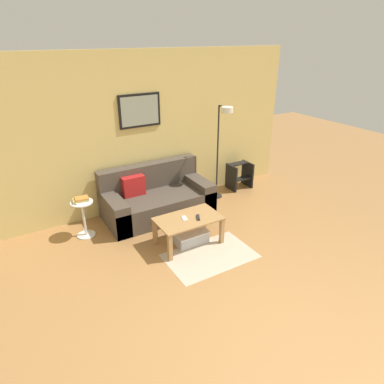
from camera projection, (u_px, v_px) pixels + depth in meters
The scene contains 12 objects.
ground_plane at pixel (311, 356), 3.20m from camera, with size 16.00×16.00×0.00m, color #A87542.
wall_back at pixel (144, 133), 5.56m from camera, with size 5.60×0.09×2.55m.
area_rug at pixel (210, 256), 4.64m from camera, with size 1.19×0.76×0.01m, color #C1B299.
couch at pixel (157, 199), 5.62m from camera, with size 1.74×0.86×0.80m.
coffee_table at pixel (188, 223), 4.79m from camera, with size 0.91×0.54×0.41m.
storage_bin at pixel (190, 236), 4.93m from camera, with size 0.49×0.37×0.18m.
floor_lamp at pixel (223, 135), 5.74m from camera, with size 0.21×0.42×1.68m.
side_table at pixel (84, 216), 4.98m from camera, with size 0.32×0.32×0.56m.
book_stack at pixel (81, 200), 4.89m from camera, with size 0.24×0.20×0.06m.
remote_control at pixel (198, 217), 4.75m from camera, with size 0.04×0.15×0.02m, color #232328.
cell_phone at pixel (184, 218), 4.74m from camera, with size 0.07×0.14×0.01m, color silver.
step_stool at pixel (239, 175), 6.60m from camera, with size 0.43×0.34×0.49m.
Camera 1 is at (-2.12, -1.37, 2.75)m, focal length 32.00 mm.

